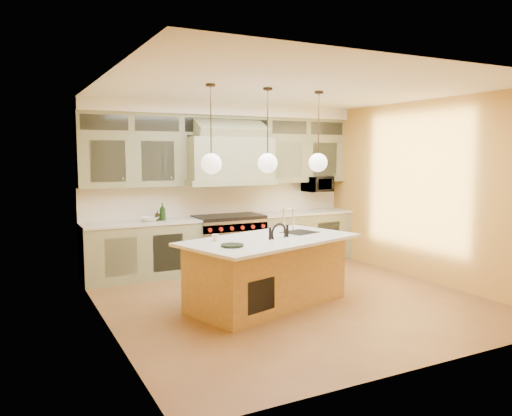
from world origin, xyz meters
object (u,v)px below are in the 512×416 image
range (229,242)px  microwave (318,184)px  counter_stool (286,260)px  kitchen_island (268,270)px

range → microwave: (1.95, 0.11, 0.96)m
range → counter_stool: counter_stool is taller
microwave → kitchen_island: bearing=-135.6°
kitchen_island → microwave: size_ratio=4.87×
kitchen_island → counter_stool: kitchen_island is taller
range → microwave: bearing=3.1°
kitchen_island → microwave: 3.42m
kitchen_island → counter_stool: bearing=-72.8°
range → counter_stool: bearing=-95.7°
range → counter_stool: 2.43m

